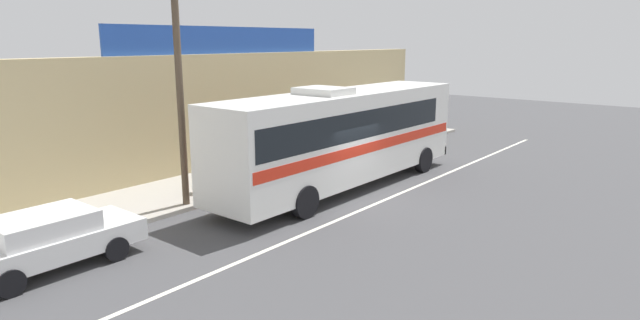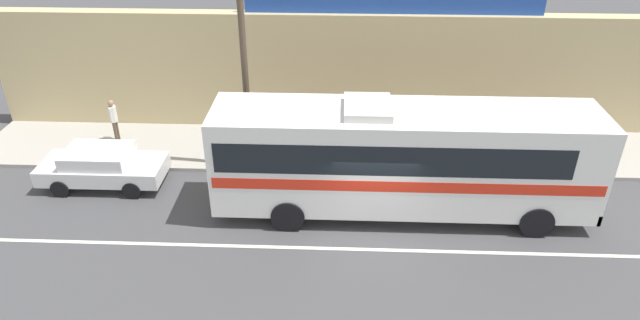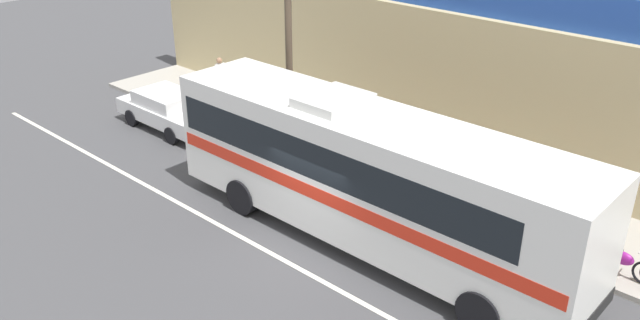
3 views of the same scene
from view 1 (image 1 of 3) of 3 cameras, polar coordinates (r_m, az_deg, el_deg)
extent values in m
plane|color=#444447|center=(18.32, 3.97, -4.24)|extent=(70.00, 70.00, 0.00)
cube|color=#A8A399|center=(21.60, -7.36, -1.47)|extent=(30.00, 3.60, 0.14)
cube|color=tan|center=(22.75, -11.28, 5.09)|extent=(30.00, 0.70, 4.80)
cube|color=#234CAD|center=(23.10, -9.95, 12.60)|extent=(11.26, 0.12, 1.10)
cube|color=silver|center=(17.89, 6.07, -4.69)|extent=(30.00, 0.14, 0.01)
cube|color=white|center=(19.31, 2.55, 2.75)|extent=(11.75, 2.49, 3.10)
cube|color=black|center=(18.85, 1.72, 4.20)|extent=(10.34, 2.51, 0.96)
cube|color=red|center=(19.36, 2.55, 1.88)|extent=(11.52, 2.51, 0.36)
cube|color=black|center=(24.14, 10.93, 5.64)|extent=(0.04, 2.24, 1.40)
cube|color=black|center=(24.41, 10.73, 1.40)|extent=(0.12, 2.49, 0.36)
cube|color=silver|center=(18.16, 0.37, 7.44)|extent=(1.40, 1.74, 0.24)
cylinder|color=black|center=(23.46, 6.09, 0.83)|extent=(1.04, 0.32, 1.04)
cylinder|color=black|center=(22.31, 11.06, 0.04)|extent=(1.04, 0.32, 1.04)
cylinder|color=black|center=(17.81, -7.31, -3.07)|extent=(1.04, 0.32, 1.04)
cylinder|color=black|center=(16.27, -1.67, -4.50)|extent=(1.04, 0.32, 1.04)
cube|color=silver|center=(14.32, -27.14, -8.04)|extent=(4.22, 1.75, 0.56)
cube|color=silver|center=(14.12, -27.72, -6.16)|extent=(2.19, 1.57, 0.48)
cube|color=black|center=(14.44, -24.74, -5.60)|extent=(0.21, 1.47, 0.34)
cylinder|color=black|center=(15.60, -24.16, -7.26)|extent=(0.62, 0.20, 0.62)
cylinder|color=black|center=(14.22, -21.10, -8.91)|extent=(0.62, 0.20, 0.62)
cylinder|color=black|center=(13.31, -30.40, -11.37)|extent=(0.62, 0.20, 0.62)
cylinder|color=brown|center=(17.16, -14.84, 6.92)|extent=(0.22, 0.22, 7.17)
torus|color=black|center=(26.05, 5.69, 1.89)|extent=(0.62, 0.06, 0.62)
torus|color=black|center=(25.03, 4.10, 1.47)|extent=(0.62, 0.06, 0.62)
cylinder|color=silver|center=(25.93, 5.61, 2.51)|extent=(0.34, 0.04, 0.65)
cylinder|color=silver|center=(25.79, 5.50, 3.18)|extent=(0.03, 0.56, 0.03)
ellipsoid|color=#991E8C|center=(25.55, 5.00, 2.10)|extent=(0.56, 0.22, 0.34)
cube|color=black|center=(25.29, 4.63, 2.27)|extent=(0.52, 0.20, 0.10)
ellipsoid|color=#991E8C|center=(25.05, 4.18, 1.80)|extent=(0.36, 0.14, 0.16)
torus|color=black|center=(27.27, 7.26, 2.34)|extent=(0.62, 0.06, 0.62)
torus|color=black|center=(26.21, 5.77, 1.95)|extent=(0.62, 0.06, 0.62)
cylinder|color=silver|center=(27.15, 7.19, 2.94)|extent=(0.34, 0.04, 0.65)
cylinder|color=silver|center=(27.02, 7.09, 3.58)|extent=(0.03, 0.56, 0.03)
ellipsoid|color=red|center=(26.76, 6.61, 2.55)|extent=(0.56, 0.22, 0.34)
cube|color=black|center=(26.50, 6.28, 2.72)|extent=(0.52, 0.20, 0.10)
ellipsoid|color=red|center=(26.24, 5.85, 2.27)|extent=(0.36, 0.14, 0.16)
cylinder|color=navy|center=(19.10, -12.69, -2.18)|extent=(0.13, 0.13, 0.77)
cylinder|color=navy|center=(18.96, -12.35, -2.27)|extent=(0.13, 0.13, 0.77)
cylinder|color=white|center=(18.87, -12.62, -0.26)|extent=(0.30, 0.30, 0.57)
sphere|color=#A37556|center=(18.78, -12.68, 0.99)|extent=(0.21, 0.21, 0.21)
cylinder|color=white|center=(19.02, -13.00, -0.09)|extent=(0.08, 0.08, 0.53)
cylinder|color=white|center=(18.71, -12.25, -0.27)|extent=(0.08, 0.08, 0.53)
cylinder|color=black|center=(20.65, -7.16, -0.75)|extent=(0.13, 0.13, 0.83)
cylinder|color=black|center=(20.52, -6.81, -0.83)|extent=(0.13, 0.13, 0.83)
cylinder|color=#23519E|center=(20.43, -7.04, 1.18)|extent=(0.30, 0.30, 0.62)
sphere|color=tan|center=(20.34, -7.07, 2.43)|extent=(0.22, 0.22, 0.22)
cylinder|color=#23519E|center=(20.56, -7.43, 1.34)|extent=(0.08, 0.08, 0.57)
cylinder|color=#23519E|center=(20.28, -6.65, 1.20)|extent=(0.08, 0.08, 0.57)
camera|label=2|loc=(14.75, 59.76, 27.38)|focal=31.32mm
camera|label=3|loc=(24.59, 42.13, 19.22)|focal=36.92mm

